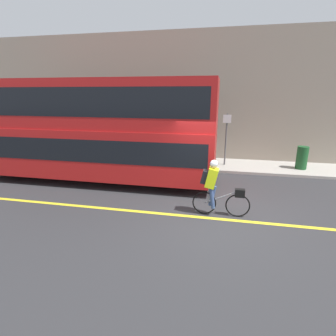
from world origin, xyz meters
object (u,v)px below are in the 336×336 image
at_px(street_sign_post, 226,137).
at_px(trash_bin, 302,158).
at_px(bus, 92,126).
at_px(cyclist_on_bike, 216,186).

bearing_deg(street_sign_post, trash_bin, 0.11).
relative_size(bus, cyclist_on_bike, 5.81).
bearing_deg(cyclist_on_bike, bus, 154.36).
bearing_deg(street_sign_post, cyclist_on_bike, -93.05).
xyz_separation_m(bus, trash_bin, (8.32, 2.87, -1.51)).
height_order(bus, cyclist_on_bike, bus).
height_order(cyclist_on_bike, street_sign_post, street_sign_post).
relative_size(cyclist_on_bike, street_sign_post, 0.68).
bearing_deg(trash_bin, bus, -160.99).
bearing_deg(bus, cyclist_on_bike, -25.64).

